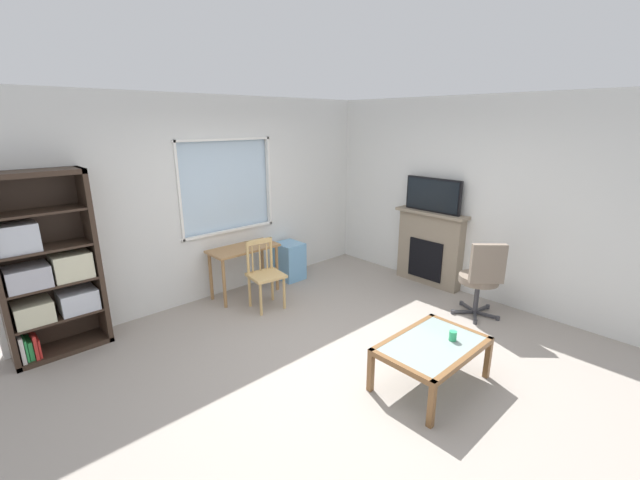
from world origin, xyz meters
The scene contains 12 objects.
ground centered at (0.00, 0.00, -0.01)m, with size 6.10×5.55×0.02m, color #9E9389.
wall_back_with_window centered at (-0.02, 2.28, 1.33)m, with size 5.10×0.15×2.70m.
wall_right centered at (2.61, 0.00, 1.35)m, with size 0.12×4.75×2.70m, color silver.
bookshelf centered at (-2.07, 2.04, 0.89)m, with size 0.90×0.38×1.92m.
desk_under_window centered at (0.20, 1.93, 0.59)m, with size 0.96×0.45×0.70m.
wooden_chair centered at (0.18, 1.41, 0.46)m, with size 0.47×0.45×0.90m.
plastic_drawer_unit centered at (1.05, 1.98, 0.29)m, with size 0.35×0.40×0.57m, color #72ADDB.
fireplace centered at (2.45, 0.41, 0.56)m, with size 0.26×1.10×1.11m.
tv centered at (2.44, 0.41, 1.35)m, with size 0.06×0.87×0.49m.
office_chair centered at (1.94, -0.65, 0.55)m, with size 0.63×0.60×1.00m.
coffee_table centered at (0.33, -0.99, 0.37)m, with size 1.02×0.68×0.42m.
sippy_cup centered at (0.51, -1.08, 0.47)m, with size 0.07×0.07×0.09m, color #33B770.
Camera 1 is at (-2.67, -2.70, 2.38)m, focal length 22.86 mm.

